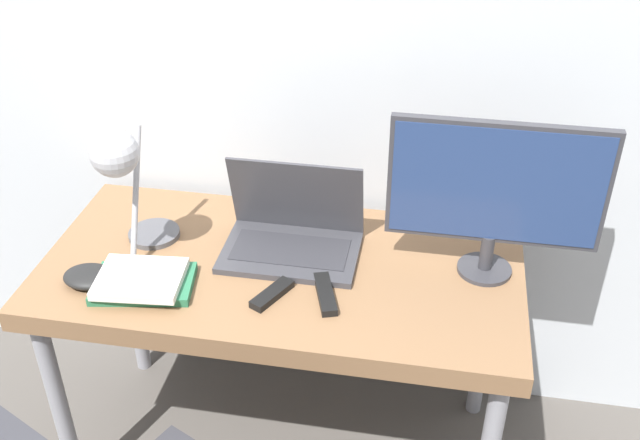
{
  "coord_description": "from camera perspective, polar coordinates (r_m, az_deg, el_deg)",
  "views": [
    {
      "loc": [
        0.4,
        -1.28,
        1.96
      ],
      "look_at": [
        0.11,
        0.29,
        0.91
      ],
      "focal_mm": 42.0,
      "sensor_mm": 36.0,
      "label": 1
    }
  ],
  "objects": [
    {
      "name": "laptop",
      "position": [
        2.09,
        -2.11,
        -1.02
      ],
      "size": [
        0.38,
        0.25,
        0.26
      ],
      "color": "#38383D",
      "rests_on": "desk"
    },
    {
      "name": "media_remote",
      "position": [
        1.94,
        0.41,
        -5.65
      ],
      "size": [
        0.09,
        0.17,
        0.02
      ],
      "color": "black",
      "rests_on": "desk"
    },
    {
      "name": "monitor",
      "position": [
        1.95,
        13.26,
        2.25
      ],
      "size": [
        0.55,
        0.15,
        0.44
      ],
      "color": "#333338",
      "rests_on": "desk"
    },
    {
      "name": "tv_remote",
      "position": [
        1.94,
        -3.68,
        -5.66
      ],
      "size": [
        0.1,
        0.14,
        0.02
      ],
      "color": "black",
      "rests_on": "desk"
    },
    {
      "name": "desk",
      "position": [
        2.1,
        -2.93,
        -4.98
      ],
      "size": [
        1.32,
        0.66,
        0.73
      ],
      "color": "brown",
      "rests_on": "ground_plane"
    },
    {
      "name": "game_controller",
      "position": [
        2.07,
        -17.18,
        -4.14
      ],
      "size": [
        0.14,
        0.11,
        0.04
      ],
      "color": "black",
      "rests_on": "desk"
    },
    {
      "name": "desk_lamp",
      "position": [
        1.97,
        -14.86,
        3.82
      ],
      "size": [
        0.15,
        0.29,
        0.42
      ],
      "color": "#4C4C51",
      "rests_on": "desk"
    },
    {
      "name": "book_stack",
      "position": [
        2.01,
        -13.4,
        -4.57
      ],
      "size": [
        0.28,
        0.21,
        0.05
      ],
      "color": "#286B47",
      "rests_on": "desk"
    },
    {
      "name": "wall_back",
      "position": [
        2.14,
        -1.05,
        15.22
      ],
      "size": [
        8.0,
        0.05,
        2.6
      ],
      "color": "silver",
      "rests_on": "ground_plane"
    }
  ]
}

